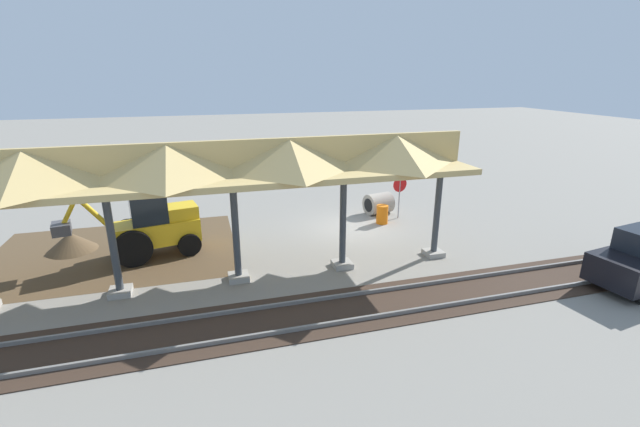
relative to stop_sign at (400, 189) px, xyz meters
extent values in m
plane|color=gray|center=(2.72, 0.75, -1.51)|extent=(120.00, 120.00, 0.00)
cube|color=brown|center=(12.93, 0.81, -1.50)|extent=(9.46, 7.00, 0.01)
cube|color=#9E998E|center=(0.69, 4.62, -1.41)|extent=(0.70, 0.70, 0.20)
cylinder|color=#383D42|center=(0.69, 4.62, 0.29)|extent=(0.24, 0.24, 3.60)
cube|color=#9E998E|center=(4.53, 4.62, -1.41)|extent=(0.70, 0.70, 0.20)
cylinder|color=#383D42|center=(4.53, 4.62, 0.29)|extent=(0.24, 0.24, 3.60)
cube|color=#9E998E|center=(8.37, 4.62, -1.41)|extent=(0.70, 0.70, 0.20)
cylinder|color=#383D42|center=(8.37, 4.62, 0.29)|extent=(0.24, 0.24, 3.60)
cube|color=#9E998E|center=(12.20, 4.62, -1.41)|extent=(0.70, 0.70, 0.20)
cylinder|color=#383D42|center=(12.20, 4.62, 0.29)|extent=(0.24, 0.24, 3.60)
cube|color=tan|center=(12.20, 4.62, 2.19)|extent=(24.22, 3.20, 0.20)
cube|color=tan|center=(12.20, 4.62, 2.84)|extent=(24.22, 0.20, 1.10)
pyramid|color=tan|center=(2.61, 4.62, 2.84)|extent=(3.45, 3.20, 1.10)
pyramid|color=tan|center=(6.45, 4.62, 2.84)|extent=(3.45, 3.20, 1.10)
pyramid|color=tan|center=(10.29, 4.62, 2.84)|extent=(3.45, 3.20, 1.10)
pyramid|color=tan|center=(14.12, 4.62, 2.84)|extent=(3.45, 3.20, 1.10)
cube|color=slate|center=(2.72, 6.86, -1.43)|extent=(60.00, 0.08, 0.15)
cube|color=slate|center=(2.72, 8.29, -1.43)|extent=(60.00, 0.08, 0.15)
cube|color=#38281E|center=(2.72, 7.58, -1.49)|extent=(60.00, 2.58, 0.03)
cylinder|color=gray|center=(0.00, 0.00, -0.55)|extent=(0.06, 0.06, 1.91)
cylinder|color=red|center=(0.00, 0.00, 0.22)|extent=(0.76, 0.14, 0.76)
cube|color=yellow|center=(11.21, 1.52, -0.54)|extent=(3.40, 1.92, 0.90)
cube|color=#1E262D|center=(11.40, 1.56, 0.61)|extent=(1.51, 1.41, 1.40)
cube|color=yellow|center=(10.20, 1.31, 0.16)|extent=(1.35, 1.30, 0.50)
cylinder|color=black|center=(12.29, 1.01, -0.81)|extent=(1.43, 0.58, 1.40)
cylinder|color=black|center=(12.00, 2.41, -0.81)|extent=(1.43, 0.58, 1.40)
cylinder|color=black|center=(10.27, 0.66, -1.06)|extent=(0.94, 0.47, 0.90)
cylinder|color=black|center=(10.01, 1.93, -1.06)|extent=(0.94, 0.47, 0.90)
cylinder|color=yellow|center=(13.22, 1.93, 0.57)|extent=(1.08, 0.39, 1.41)
cylinder|color=yellow|center=(13.98, 2.08, 0.68)|extent=(0.78, 0.31, 1.17)
cube|color=#47474C|center=(14.29, 2.15, 0.14)|extent=(0.75, 0.90, 0.40)
cone|color=brown|center=(14.66, 0.10, -1.51)|extent=(3.88, 3.88, 1.55)
cylinder|color=#9E9384|center=(0.67, -0.93, -0.97)|extent=(1.50, 1.34, 1.07)
cylinder|color=black|center=(1.30, -0.79, -0.97)|extent=(0.18, 0.68, 0.70)
cylinder|color=black|center=(-3.47, 8.28, -1.21)|extent=(0.62, 0.29, 0.60)
cylinder|color=orange|center=(1.11, 0.53, -1.06)|extent=(0.56, 0.56, 0.90)
camera|label=1|loc=(9.35, 18.43, 5.42)|focal=24.00mm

